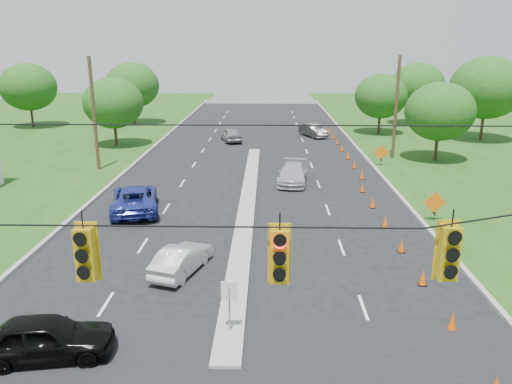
{
  "coord_description": "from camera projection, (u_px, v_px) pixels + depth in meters",
  "views": [
    {
      "loc": [
        1.28,
        -9.25,
        9.65
      ],
      "look_at": [
        0.71,
        14.25,
        2.8
      ],
      "focal_mm": 35.0,
      "sensor_mm": 36.0,
      "label": 1
    }
  ],
  "objects": [
    {
      "name": "curb_left",
      "position": [
        128.0,
        170.0,
        40.64
      ],
      "size": [
        0.25,
        110.0,
        0.16
      ],
      "primitive_type": "cube",
      "color": "gray",
      "rests_on": "ground"
    },
    {
      "name": "curb_right",
      "position": [
        377.0,
        171.0,
        40.17
      ],
      "size": [
        0.25,
        110.0,
        0.16
      ],
      "primitive_type": "cube",
      "color": "gray",
      "rests_on": "ground"
    },
    {
      "name": "median",
      "position": [
        247.0,
        204.0,
        31.76
      ],
      "size": [
        1.0,
        34.0,
        0.18
      ],
      "primitive_type": "cube",
      "color": "gray",
      "rests_on": "ground"
    },
    {
      "name": "median_sign",
      "position": [
        229.0,
        297.0,
        16.96
      ],
      "size": [
        0.55,
        0.06,
        2.05
      ],
      "color": "gray",
      "rests_on": "ground"
    },
    {
      "name": "signal_span",
      "position": [
        195.0,
        309.0,
        9.26
      ],
      "size": [
        25.6,
        0.32,
        9.0
      ],
      "color": "#422D1C",
      "rests_on": "ground"
    },
    {
      "name": "utility_pole_far_left",
      "position": [
        94.0,
        115.0,
        39.43
      ],
      "size": [
        0.28,
        0.28,
        9.0
      ],
      "primitive_type": "cylinder",
      "color": "#422D1C",
      "rests_on": "ground"
    },
    {
      "name": "utility_pole_far_right",
      "position": [
        396.0,
        108.0,
        43.65
      ],
      "size": [
        0.28,
        0.28,
        9.0
      ],
      "primitive_type": "cylinder",
      "color": "#422D1C",
      "rests_on": "ground"
    },
    {
      "name": "cone_1",
      "position": [
        452.0,
        321.0,
        17.57
      ],
      "size": [
        0.32,
        0.32,
        0.7
      ],
      "primitive_type": "cone",
      "color": "#E44E06",
      "rests_on": "ground"
    },
    {
      "name": "cone_2",
      "position": [
        423.0,
        277.0,
        20.93
      ],
      "size": [
        0.32,
        0.32,
        0.7
      ],
      "primitive_type": "cone",
      "color": "#E44E06",
      "rests_on": "ground"
    },
    {
      "name": "cone_3",
      "position": [
        401.0,
        245.0,
        24.29
      ],
      "size": [
        0.32,
        0.32,
        0.7
      ],
      "primitive_type": "cone",
      "color": "#E44E06",
      "rests_on": "ground"
    },
    {
      "name": "cone_4",
      "position": [
        385.0,
        221.0,
        27.65
      ],
      "size": [
        0.32,
        0.32,
        0.7
      ],
      "primitive_type": "cone",
      "color": "#E44E06",
      "rests_on": "ground"
    },
    {
      "name": "cone_5",
      "position": [
        373.0,
        202.0,
        31.01
      ],
      "size": [
        0.32,
        0.32,
        0.7
      ],
      "primitive_type": "cone",
      "color": "#E44E06",
      "rests_on": "ground"
    },
    {
      "name": "cone_6",
      "position": [
        362.0,
        187.0,
        34.36
      ],
      "size": [
        0.32,
        0.32,
        0.7
      ],
      "primitive_type": "cone",
      "color": "#E44E06",
      "rests_on": "ground"
    },
    {
      "name": "cone_7",
      "position": [
        362.0,
        175.0,
        37.71
      ],
      "size": [
        0.32,
        0.32,
        0.7
      ],
      "primitive_type": "cone",
      "color": "#E44E06",
      "rests_on": "ground"
    },
    {
      "name": "cone_8",
      "position": [
        354.0,
        164.0,
        41.07
      ],
      "size": [
        0.32,
        0.32,
        0.7
      ],
      "primitive_type": "cone",
      "color": "#E44E06",
      "rests_on": "ground"
    },
    {
      "name": "cone_9",
      "position": [
        348.0,
        155.0,
        44.43
      ],
      "size": [
        0.32,
        0.32,
        0.7
      ],
      "primitive_type": "cone",
      "color": "#E44E06",
      "rests_on": "ground"
    },
    {
      "name": "cone_10",
      "position": [
        342.0,
        148.0,
        47.79
      ],
      "size": [
        0.32,
        0.32,
        0.7
      ],
      "primitive_type": "cone",
      "color": "#E44E06",
      "rests_on": "ground"
    },
    {
      "name": "cone_11",
      "position": [
        337.0,
        141.0,
        51.15
      ],
      "size": [
        0.32,
        0.32,
        0.7
      ],
      "primitive_type": "cone",
      "color": "#E44E06",
      "rests_on": "ground"
    },
    {
      "name": "cone_12",
      "position": [
        333.0,
        135.0,
        54.51
      ],
      "size": [
        0.32,
        0.32,
        0.7
      ],
      "primitive_type": "cone",
      "color": "#E44E06",
      "rests_on": "ground"
    },
    {
      "name": "cone_13",
      "position": [
        329.0,
        130.0,
        57.87
      ],
      "size": [
        0.32,
        0.32,
        0.7
      ],
      "primitive_type": "cone",
      "color": "#E44E06",
      "rests_on": "ground"
    },
    {
      "name": "work_sign_1",
      "position": [
        435.0,
        204.0,
        28.33
      ],
      "size": [
        1.27,
        0.58,
        1.37
      ],
      "color": "black",
      "rests_on": "ground"
    },
    {
      "name": "work_sign_2",
      "position": [
        381.0,
        153.0,
        41.77
      ],
      "size": [
        1.27,
        0.58,
        1.37
      ],
      "color": "black",
      "rests_on": "ground"
    },
    {
      "name": "tree_4",
      "position": [
        28.0,
        87.0,
        60.78
      ],
      "size": [
        6.72,
        6.72,
        7.84
      ],
      "color": "black",
      "rests_on": "ground"
    },
    {
      "name": "tree_5",
      "position": [
        113.0,
        103.0,
        49.11
      ],
      "size": [
        5.88,
        5.88,
        6.86
      ],
      "color": "black",
      "rests_on": "ground"
    },
    {
      "name": "tree_6",
      "position": [
        132.0,
        85.0,
        63.38
      ],
      "size": [
        6.72,
        6.72,
        7.84
      ],
      "color": "black",
      "rests_on": "ground"
    },
    {
      "name": "tree_9",
      "position": [
        440.0,
        112.0,
        42.66
      ],
      "size": [
        5.88,
        5.88,
        6.86
      ],
      "color": "black",
      "rests_on": "ground"
    },
    {
      "name": "tree_10",
      "position": [
        487.0,
        88.0,
        51.72
      ],
      "size": [
        7.56,
        7.56,
        8.82
      ],
      "color": "black",
      "rests_on": "ground"
    },
    {
      "name": "tree_11",
      "position": [
        417.0,
        86.0,
        62.55
      ],
      "size": [
        6.72,
        6.72,
        7.84
      ],
      "color": "black",
      "rests_on": "ground"
    },
    {
      "name": "tree_12",
      "position": [
        381.0,
        96.0,
        56.14
      ],
      "size": [
        5.88,
        5.88,
        6.86
      ],
      "color": "black",
      "rests_on": "ground"
    },
    {
      "name": "black_sedan",
      "position": [
        45.0,
        338.0,
        15.88
      ],
      "size": [
        4.54,
        2.43,
        1.47
      ],
      "primitive_type": "imported",
      "rotation": [
        0.0,
        0.0,
        1.74
      ],
      "color": "black",
      "rests_on": "ground"
    },
    {
      "name": "white_sedan",
      "position": [
        181.0,
        259.0,
        22.05
      ],
      "size": [
        2.44,
        4.06,
        1.26
      ],
      "primitive_type": "imported",
      "rotation": [
        0.0,
        0.0,
        2.83
      ],
      "color": "#B3B3B3",
      "rests_on": "ground"
    },
    {
      "name": "blue_pickup",
      "position": [
        135.0,
        199.0,
        30.24
      ],
      "size": [
        3.9,
        6.22,
        1.6
      ],
      "primitive_type": "imported",
      "rotation": [
        0.0,
        0.0,
        3.37
      ],
      "color": "navy",
      "rests_on": "ground"
    },
    {
      "name": "silver_car_far",
      "position": [
        293.0,
        174.0,
        36.59
      ],
      "size": [
        2.58,
        5.14,
        1.43
      ],
      "primitive_type": "imported",
      "rotation": [
        0.0,
        0.0,
        -0.12
      ],
      "color": "#AFACB9",
      "rests_on": "ground"
    },
    {
      "name": "silver_car_oncoming",
      "position": [
        231.0,
        135.0,
        52.74
      ],
      "size": [
        2.77,
        4.6,
        1.47
      ],
      "primitive_type": "imported",
      "rotation": [
        0.0,
        0.0,
        3.4
      ],
      "color": "gray",
      "rests_on": "ground"
    },
    {
      "name": "dark_car_receding",
      "position": [
        313.0,
        130.0,
        55.52
      ],
      "size": [
        3.17,
        4.59,
        1.43
      ],
      "primitive_type": "imported",
      "rotation": [
        0.0,
        0.0,
        0.42
      ],
      "color": "#282828",
      "rests_on": "ground"
    }
  ]
}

